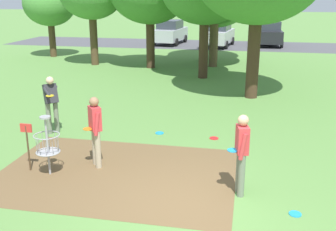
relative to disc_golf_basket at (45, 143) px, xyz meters
The scene contains 15 objects.
ground_plane 3.56m from the disc_golf_basket, 14.60° to the right, with size 160.00×160.00×0.00m, color #5B8942.
dirt_tee_pad 1.76m from the disc_golf_basket, 11.78° to the left, with size 5.43×3.89×0.01m, color brown.
disc_golf_basket is the anchor object (origin of this frame).
player_foreground_watching 2.86m from the disc_golf_basket, 113.69° to the left, with size 0.63×1.10×1.71m.
player_throwing 1.17m from the disc_golf_basket, 33.59° to the left, with size 0.45×0.47×1.71m.
player_waiting_left 4.36m from the disc_golf_basket, ahead, with size 0.43×0.49×1.71m.
frisbee_near_basket 5.52m from the disc_golf_basket, ahead, with size 0.23×0.23×0.02m, color #1E93DB.
frisbee_by_tee 3.81m from the disc_golf_basket, 58.85° to the left, with size 0.25×0.25×0.02m, color #1E93DB.
frisbee_far_left 5.50m from the disc_golf_basket, 37.75° to the left, with size 0.22×0.22×0.02m, color red.
frisbee_far_right 4.75m from the disc_golf_basket, 40.86° to the left, with size 0.26×0.26×0.02m, color red.
tree_near_left 18.15m from the disc_golf_basket, 115.99° to the left, with size 3.23×3.23×4.66m.
parking_lot_strip 24.26m from the disc_golf_basket, 82.02° to the left, with size 36.00×6.00×0.01m, color #4C4C51.
parked_car_leftmost 24.07m from the disc_golf_basket, 94.30° to the left, with size 2.32×4.37×1.84m.
parked_car_center_left 23.32m from the disc_golf_basket, 84.99° to the left, with size 2.37×4.39×1.84m.
parked_car_center_right 25.24m from the disc_golf_basket, 76.76° to the left, with size 2.11×4.27×1.84m.
Camera 1 is at (1.02, -6.94, 4.03)m, focal length 43.31 mm.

